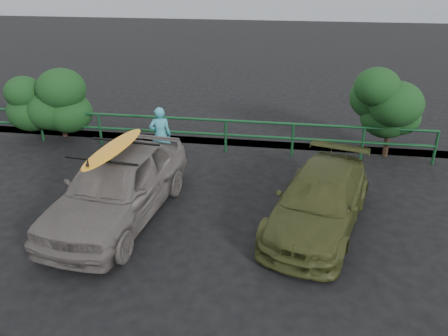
% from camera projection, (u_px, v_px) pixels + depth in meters
% --- Properties ---
extents(ground, '(80.00, 80.00, 0.00)m').
position_uv_depth(ground, '(141.00, 241.00, 9.03)').
color(ground, black).
extents(ocean, '(200.00, 200.00, 0.00)m').
position_uv_depth(ocean, '(277.00, 4.00, 62.73)').
color(ocean, slate).
rests_on(ocean, ground).
extents(guardrail, '(14.00, 0.08, 1.04)m').
position_uv_depth(guardrail, '(193.00, 134.00, 13.29)').
color(guardrail, '#124221').
rests_on(guardrail, ground).
extents(shrub_left, '(3.20, 2.40, 2.28)m').
position_uv_depth(shrub_left, '(50.00, 103.00, 14.05)').
color(shrub_left, '#173F18').
rests_on(shrub_left, ground).
extents(shrub_right, '(3.20, 2.40, 2.52)m').
position_uv_depth(shrub_right, '(364.00, 113.00, 12.72)').
color(shrub_right, '#173F18').
rests_on(shrub_right, ground).
extents(sedan, '(2.37, 4.83, 1.59)m').
position_uv_depth(sedan, '(118.00, 185.00, 9.62)').
color(sedan, '#615A57').
rests_on(sedan, ground).
extents(olive_vehicle, '(2.77, 4.48, 1.21)m').
position_uv_depth(olive_vehicle, '(319.00, 201.00, 9.36)').
color(olive_vehicle, '#3B401C').
rests_on(olive_vehicle, ground).
extents(man, '(0.69, 0.55, 1.65)m').
position_uv_depth(man, '(160.00, 135.00, 12.33)').
color(man, teal).
rests_on(man, ground).
extents(roof_rack, '(1.74, 1.31, 0.05)m').
position_uv_depth(roof_rack, '(114.00, 151.00, 9.27)').
color(roof_rack, black).
rests_on(roof_rack, sedan).
extents(surfboard, '(0.77, 2.49, 0.07)m').
position_uv_depth(surfboard, '(114.00, 148.00, 9.24)').
color(surfboard, orange).
rests_on(surfboard, roof_rack).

